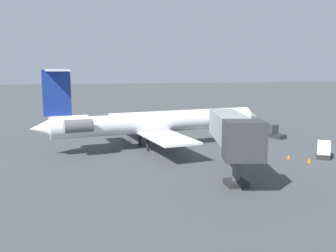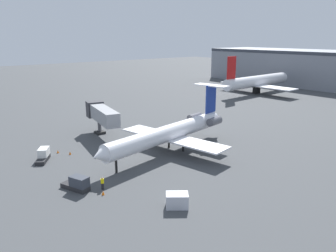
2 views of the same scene
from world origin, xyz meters
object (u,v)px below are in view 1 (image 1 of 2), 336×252
object	(u,v)px
baggage_tug_lead	(323,150)
traffic_cone_mid	(250,132)
cargo_container_uld	(204,122)
traffic_cone_near	(309,160)
traffic_cone_far	(289,157)
jet_bridge	(234,133)
baggage_tug_trailing	(271,131)
ground_crew_marshaller	(250,130)
regional_jet	(151,122)

from	to	relation	value
baggage_tug_lead	traffic_cone_mid	world-z (taller)	baggage_tug_lead
cargo_container_uld	traffic_cone_near	size ratio (longest dim) A/B	5.58
cargo_container_uld	traffic_cone_far	xyz separation A→B (m)	(-24.64, -2.46, -0.56)
jet_bridge	baggage_tug_trailing	bearing A→B (deg)	-35.44
jet_bridge	ground_crew_marshaller	bearing A→B (deg)	-27.97
baggage_tug_lead	cargo_container_uld	distance (m)	25.70
traffic_cone_near	traffic_cone_far	distance (m)	2.39
regional_jet	cargo_container_uld	world-z (taller)	regional_jet
cargo_container_uld	baggage_tug_trailing	bearing A→B (deg)	-148.19
baggage_tug_trailing	baggage_tug_lead	bearing A→B (deg)	178.88
baggage_tug_lead	traffic_cone_near	xyz separation A→B (m)	(-1.86, 3.03, -0.56)
ground_crew_marshaller	traffic_cone_mid	size ratio (longest dim) A/B	3.07
baggage_tug_trailing	traffic_cone_far	world-z (taller)	baggage_tug_trailing
cargo_container_uld	traffic_cone_far	world-z (taller)	cargo_container_uld
jet_bridge	traffic_cone_mid	bearing A→B (deg)	-27.86
traffic_cone_near	baggage_tug_lead	bearing A→B (deg)	-58.41
baggage_tug_lead	traffic_cone_far	size ratio (longest dim) A/B	7.47
traffic_cone_mid	traffic_cone_near	bearing A→B (deg)	175.58
cargo_container_uld	jet_bridge	bearing A→B (deg)	167.41
jet_bridge	traffic_cone_near	xyz separation A→B (m)	(4.36, -10.69, -4.21)
baggage_tug_lead	traffic_cone_far	world-z (taller)	baggage_tug_lead
regional_jet	traffic_cone_near	bearing A→B (deg)	-125.66
ground_crew_marshaller	baggage_tug_trailing	distance (m)	3.16
regional_jet	traffic_cone_far	world-z (taller)	regional_jet
traffic_cone_mid	ground_crew_marshaller	bearing A→B (deg)	153.70
ground_crew_marshaller	jet_bridge	bearing A→B (deg)	152.03
jet_bridge	baggage_tug_lead	size ratio (longest dim) A/B	3.23
cargo_container_uld	traffic_cone_far	bearing A→B (deg)	-174.29
baggage_tug_lead	baggage_tug_trailing	world-z (taller)	same
ground_crew_marshaller	baggage_tug_trailing	size ratio (longest dim) A/B	0.40
regional_jet	cargo_container_uld	size ratio (longest dim) A/B	10.14
ground_crew_marshaller	traffic_cone_far	xyz separation A→B (m)	(-15.12, 2.02, -0.58)
jet_bridge	cargo_container_uld	xyz separation A→B (m)	(31.01, -6.93, -3.65)
cargo_container_uld	traffic_cone_near	bearing A→B (deg)	-171.96
jet_bridge	baggage_tug_trailing	size ratio (longest dim) A/B	3.13
ground_crew_marshaller	baggage_tug_trailing	xyz separation A→B (m)	(-1.85, -2.57, -0.02)
regional_jet	traffic_cone_far	size ratio (longest dim) A/B	56.60
regional_jet	traffic_cone_far	xyz separation A→B (m)	(-9.25, -14.39, -3.19)
jet_bridge	traffic_cone_far	bearing A→B (deg)	-55.83
regional_jet	cargo_container_uld	xyz separation A→B (m)	(15.39, -11.92, -2.63)
regional_jet	baggage_tug_trailing	world-z (taller)	regional_jet
ground_crew_marshaller	traffic_cone_near	bearing A→B (deg)	177.59
baggage_tug_lead	traffic_cone_near	distance (m)	3.60
ground_crew_marshaller	regional_jet	bearing A→B (deg)	109.69
regional_jet	ground_crew_marshaller	size ratio (longest dim) A/B	18.42
cargo_container_uld	traffic_cone_mid	bearing A→B (deg)	-147.23
ground_crew_marshaller	cargo_container_uld	size ratio (longest dim) A/B	0.55
traffic_cone_near	traffic_cone_mid	world-z (taller)	same
baggage_tug_lead	cargo_container_uld	bearing A→B (deg)	15.32
baggage_tug_lead	baggage_tug_trailing	size ratio (longest dim) A/B	0.97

